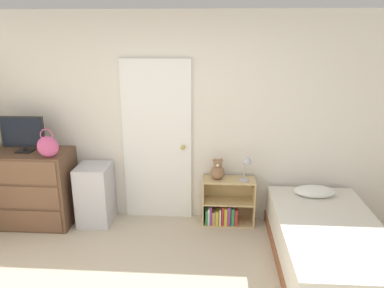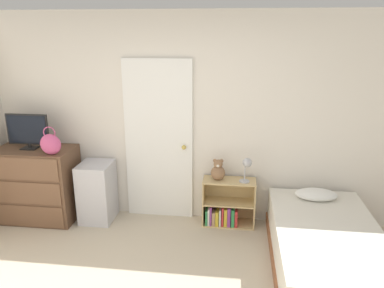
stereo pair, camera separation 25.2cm
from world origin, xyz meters
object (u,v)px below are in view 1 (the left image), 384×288
(dresser, at_px, (33,188))
(storage_bin, at_px, (95,194))
(tv, at_px, (23,133))
(bed, at_px, (329,244))
(bookshelf, at_px, (226,207))
(teddy_bear, at_px, (218,170))
(desk_lamp, at_px, (246,164))
(handbag, at_px, (48,147))

(dresser, distance_m, storage_bin, 0.76)
(tv, xyz_separation_m, bed, (3.44, -0.68, -0.92))
(bookshelf, bearing_deg, teddy_bear, 179.66)
(dresser, xyz_separation_m, desk_lamp, (2.59, 0.09, 0.34))
(handbag, xyz_separation_m, storage_bin, (0.42, 0.23, -0.68))
(handbag, bearing_deg, tv, 154.01)
(storage_bin, height_order, teddy_bear, teddy_bear)
(dresser, relative_size, storage_bin, 1.26)
(dresser, xyz_separation_m, tv, (-0.04, 0.01, 0.69))
(teddy_bear, relative_size, bed, 0.14)
(tv, bearing_deg, storage_bin, 3.68)
(handbag, relative_size, bed, 0.17)
(teddy_bear, bearing_deg, desk_lamp, -7.10)
(teddy_bear, xyz_separation_m, bed, (1.14, -0.81, -0.47))
(dresser, bearing_deg, handbag, -28.06)
(dresser, distance_m, desk_lamp, 2.62)
(teddy_bear, bearing_deg, tv, -176.76)
(tv, distance_m, teddy_bear, 2.35)
(tv, xyz_separation_m, storage_bin, (0.79, 0.05, -0.78))
(handbag, bearing_deg, storage_bin, 29.06)
(storage_bin, bearing_deg, handbag, -150.94)
(handbag, bearing_deg, bed, -9.24)
(dresser, relative_size, handbag, 2.82)
(dresser, bearing_deg, tv, 171.41)
(tv, bearing_deg, handbag, -25.99)
(storage_bin, height_order, bookshelf, storage_bin)
(bed, bearing_deg, dresser, 168.77)
(bed, bearing_deg, desk_lamp, 136.11)
(bookshelf, height_order, bed, bookshelf)
(dresser, distance_m, bed, 3.47)
(bookshelf, height_order, desk_lamp, desk_lamp)
(bookshelf, xyz_separation_m, bed, (1.03, -0.81, 0.01))
(dresser, relative_size, teddy_bear, 3.59)
(teddy_bear, distance_m, bed, 1.47)
(handbag, xyz_separation_m, bookshelf, (2.04, 0.31, -0.84))
(desk_lamp, bearing_deg, bed, -43.89)
(dresser, relative_size, bookshelf, 1.49)
(storage_bin, xyz_separation_m, bed, (2.64, -0.73, -0.14))
(tv, height_order, desk_lamp, tv)
(desk_lamp, relative_size, bed, 0.16)
(tv, bearing_deg, dresser, -8.59)
(tv, distance_m, handbag, 0.43)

